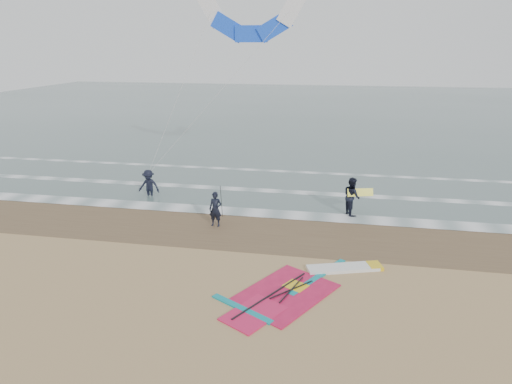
% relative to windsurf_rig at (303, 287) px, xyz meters
% --- Properties ---
extents(ground, '(120.00, 120.00, 0.00)m').
position_rel_windsurf_rig_xyz_m(ground, '(-0.87, -1.06, -0.04)').
color(ground, tan).
rests_on(ground, ground).
extents(sea_water, '(120.00, 80.00, 0.02)m').
position_rel_windsurf_rig_xyz_m(sea_water, '(-0.87, 46.94, -0.03)').
color(sea_water, '#47605E').
rests_on(sea_water, ground).
extents(wet_sand_band, '(120.00, 5.00, 0.01)m').
position_rel_windsurf_rig_xyz_m(wet_sand_band, '(-0.87, 4.94, -0.03)').
color(wet_sand_band, brown).
rests_on(wet_sand_band, ground).
extents(foam_waterline, '(120.00, 9.15, 0.02)m').
position_rel_windsurf_rig_xyz_m(foam_waterline, '(-0.87, 9.38, -0.01)').
color(foam_waterline, white).
rests_on(foam_waterline, ground).
extents(windsurf_rig, '(5.97, 5.65, 0.14)m').
position_rel_windsurf_rig_xyz_m(windsurf_rig, '(0.00, 0.00, 0.00)').
color(windsurf_rig, white).
rests_on(windsurf_rig, ground).
extents(person_standing, '(0.65, 0.45, 1.70)m').
position_rel_windsurf_rig_xyz_m(person_standing, '(-4.59, 5.09, 0.81)').
color(person_standing, black).
rests_on(person_standing, ground).
extents(person_walking, '(1.07, 1.17, 1.96)m').
position_rel_windsurf_rig_xyz_m(person_walking, '(1.78, 7.84, 0.94)').
color(person_walking, black).
rests_on(person_walking, ground).
extents(person_wading, '(1.23, 0.72, 1.90)m').
position_rel_windsurf_rig_xyz_m(person_wading, '(-9.53, 8.79, 0.91)').
color(person_wading, black).
rests_on(person_wading, ground).
extents(held_pole, '(0.17, 0.86, 1.82)m').
position_rel_windsurf_rig_xyz_m(held_pole, '(-4.29, 5.09, 1.21)').
color(held_pole, black).
rests_on(held_pole, ground).
extents(carried_kiteboard, '(1.30, 0.51, 0.39)m').
position_rel_windsurf_rig_xyz_m(carried_kiteboard, '(2.18, 7.74, 1.20)').
color(carried_kiteboard, yellow).
rests_on(carried_kiteboard, ground).
extents(surf_kite, '(8.43, 4.07, 9.98)m').
position_rel_windsurf_rig_xyz_m(surf_kite, '(-4.33, 12.68, 9.49)').
color(surf_kite, white).
rests_on(surf_kite, ground).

